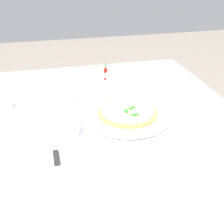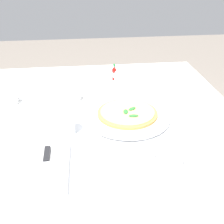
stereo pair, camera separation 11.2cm
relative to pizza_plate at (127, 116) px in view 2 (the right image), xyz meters
The scene contains 13 objects.
dining_table 0.19m from the pizza_plate, 110.84° to the right, with size 1.14×1.14×0.74m.
pizza_plate is the anchor object (origin of this frame).
pizza 0.01m from the pizza_plate, 38.27° to the left, with size 0.23×0.23×0.02m.
coffee_cup_near_right 0.31m from the pizza_plate, 14.68° to the left, with size 0.13×0.13×0.06m.
coffee_cup_back_corner 0.27m from the pizza_plate, 127.99° to the right, with size 0.13×0.13×0.06m.
coffee_cup_right_edge 0.51m from the pizza_plate, 109.63° to the right, with size 0.13×0.13×0.06m.
water_glass_left_edge 0.25m from the pizza_plate, 71.24° to the right, with size 0.07×0.07×0.10m.
napkin_folded 0.40m from the pizza_plate, 46.05° to the right, with size 0.22×0.13×0.02m.
dinner_knife 0.40m from the pizza_plate, 45.76° to the right, with size 0.20×0.02×0.01m.
hot_sauce_bottle 0.39m from the pizza_plate, behind, with size 0.02×0.02×0.08m.
salt_shaker 0.37m from the pizza_plate, behind, with size 0.03×0.03×0.06m.
pepper_shaker 0.42m from the pizza_plate, behind, with size 0.03×0.03×0.06m.
menu_card 0.29m from the pizza_plate, 70.01° to the left, with size 0.03×0.09×0.06m.
Camera 2 is at (1.00, -0.06, 1.30)m, focal length 46.42 mm.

